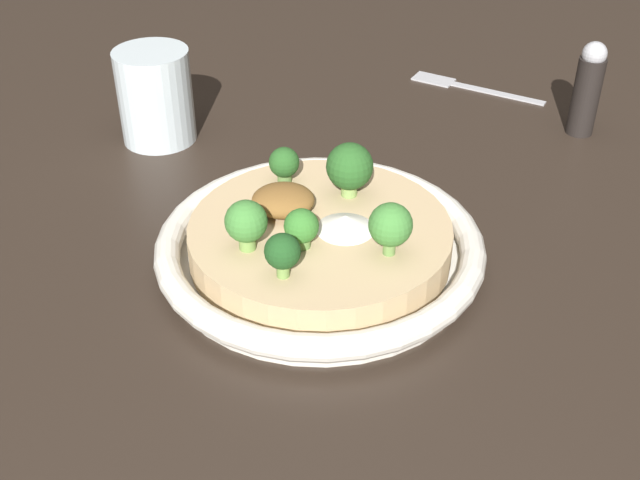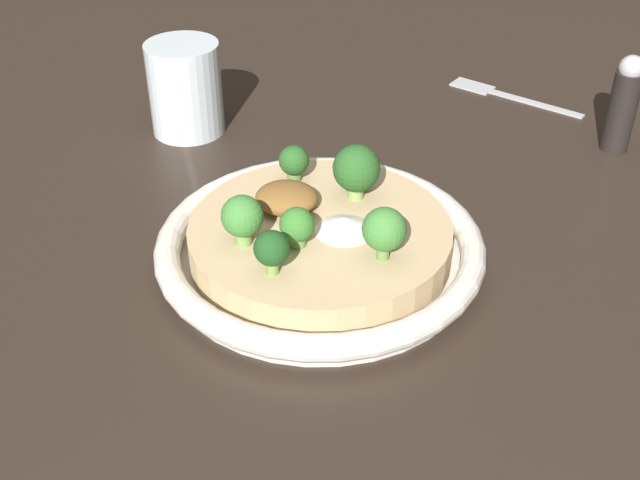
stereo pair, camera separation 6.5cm
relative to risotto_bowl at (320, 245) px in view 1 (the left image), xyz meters
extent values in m
plane|color=#2D231C|center=(0.00, 0.00, -0.02)|extent=(6.00, 6.00, 0.00)
cylinder|color=silver|center=(0.00, 0.00, -0.01)|extent=(0.25, 0.25, 0.01)
torus|color=silver|center=(0.00, 0.00, 0.00)|extent=(0.27, 0.27, 0.02)
cylinder|color=tan|center=(0.00, 0.00, 0.00)|extent=(0.21, 0.21, 0.03)
cone|color=white|center=(-0.02, 0.01, 0.03)|extent=(0.05, 0.05, 0.01)
ellipsoid|color=brown|center=(0.03, -0.02, 0.03)|extent=(0.05, 0.05, 0.02)
cylinder|color=#668E47|center=(0.03, -0.07, 0.03)|extent=(0.02, 0.02, 0.01)
sphere|color=#285B23|center=(0.03, -0.07, 0.04)|extent=(0.03, 0.03, 0.03)
cylinder|color=#759E4C|center=(0.06, 0.03, 0.03)|extent=(0.02, 0.02, 0.02)
sphere|color=#428438|center=(0.06, 0.03, 0.04)|extent=(0.03, 0.03, 0.03)
cylinder|color=#84A856|center=(-0.03, -0.05, 0.03)|extent=(0.02, 0.02, 0.02)
sphere|color=#285B23|center=(-0.03, -0.05, 0.05)|extent=(0.04, 0.04, 0.04)
cylinder|color=#668E47|center=(0.02, 0.03, 0.03)|extent=(0.02, 0.02, 0.01)
sphere|color=#387A2D|center=(0.02, 0.03, 0.04)|extent=(0.03, 0.03, 0.03)
cylinder|color=#668E47|center=(-0.05, 0.04, 0.03)|extent=(0.01, 0.01, 0.02)
sphere|color=#428438|center=(-0.05, 0.04, 0.05)|extent=(0.03, 0.03, 0.03)
cylinder|color=#759E4C|center=(0.03, 0.07, 0.03)|extent=(0.01, 0.01, 0.02)
sphere|color=#1E4C1E|center=(0.03, 0.07, 0.04)|extent=(0.03, 0.03, 0.03)
cylinder|color=silver|center=(0.16, -0.23, 0.03)|extent=(0.08, 0.08, 0.10)
cube|color=#B7B7BC|center=(-0.22, -0.32, -0.02)|extent=(0.10, 0.07, 0.00)
cube|color=#B7B7BC|center=(-0.15, -0.36, -0.02)|extent=(0.05, 0.05, 0.00)
cylinder|color=black|center=(-0.29, -0.22, 0.02)|extent=(0.03, 0.03, 0.08)
sphere|color=#B2B2B7|center=(-0.29, -0.22, 0.07)|extent=(0.03, 0.03, 0.03)
camera|label=1|loc=(0.02, 0.53, 0.38)|focal=45.00mm
camera|label=2|loc=(-0.04, 0.53, 0.38)|focal=45.00mm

